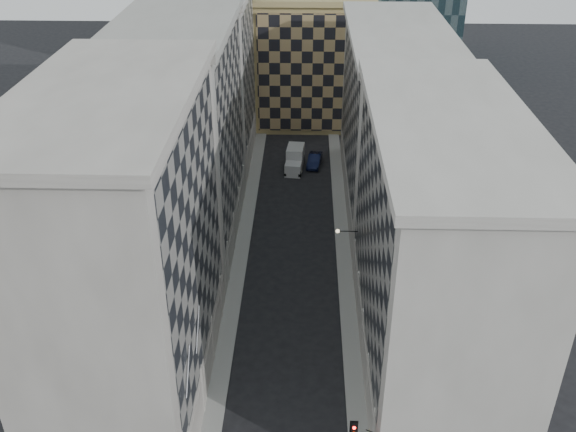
# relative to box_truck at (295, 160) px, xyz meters

# --- Properties ---
(sidewalk_west) EXTENTS (1.50, 100.00, 0.15)m
(sidewalk_west) POSITION_rel_box_truck_xyz_m (-5.10, -19.68, -1.15)
(sidewalk_west) COLOR gray
(sidewalk_west) RESTS_ON ground
(sidewalk_east) EXTENTS (1.50, 100.00, 0.15)m
(sidewalk_east) POSITION_rel_box_truck_xyz_m (5.40, -19.68, -1.15)
(sidewalk_east) COLOR gray
(sidewalk_east) RESTS_ON ground
(bldg_left_a) EXTENTS (10.80, 22.80, 23.70)m
(bldg_left_a) POSITION_rel_box_truck_xyz_m (-10.73, -38.68, 10.60)
(bldg_left_a) COLOR gray
(bldg_left_a) RESTS_ON ground
(bldg_left_b) EXTENTS (10.80, 22.80, 22.70)m
(bldg_left_b) POSITION_rel_box_truck_xyz_m (-10.73, -16.68, 10.10)
(bldg_left_b) COLOR gray
(bldg_left_b) RESTS_ON ground
(bldg_left_c) EXTENTS (10.80, 22.80, 21.70)m
(bldg_left_c) POSITION_rel_box_truck_xyz_m (-10.73, 5.32, 9.60)
(bldg_left_c) COLOR gray
(bldg_left_c) RESTS_ON ground
(bldg_right_a) EXTENTS (10.80, 26.80, 20.70)m
(bldg_right_a) POSITION_rel_box_truck_xyz_m (11.03, -34.68, 9.09)
(bldg_right_a) COLOR #ABA79D
(bldg_right_a) RESTS_ON ground
(bldg_right_b) EXTENTS (10.80, 28.80, 19.70)m
(bldg_right_b) POSITION_rel_box_truck_xyz_m (11.04, -7.68, 8.62)
(bldg_right_b) COLOR #ABA79D
(bldg_right_b) RESTS_ON ground
(tan_block) EXTENTS (16.80, 14.80, 18.80)m
(tan_block) POSITION_rel_box_truck_xyz_m (2.15, 18.21, 8.21)
(tan_block) COLOR tan
(tan_block) RESTS_ON ground
(flagpoles_left) EXTENTS (0.10, 6.33, 2.33)m
(flagpoles_left) POSITION_rel_box_truck_xyz_m (-5.75, -43.68, 6.77)
(flagpoles_left) COLOR gray
(flagpoles_left) RESTS_ON ground
(bracket_lamp) EXTENTS (1.98, 0.36, 0.36)m
(bracket_lamp) POSITION_rel_box_truck_xyz_m (4.53, -25.68, 4.97)
(bracket_lamp) COLOR black
(bracket_lamp) RESTS_ON ground
(box_truck) EXTENTS (2.58, 5.32, 2.82)m
(box_truck) POSITION_rel_box_truck_xyz_m (0.00, 0.00, 0.00)
(box_truck) COLOR #BEBEBE
(box_truck) RESTS_ON ground
(dark_car) EXTENTS (2.18, 4.70, 1.49)m
(dark_car) POSITION_rel_box_truck_xyz_m (2.54, 1.08, -0.48)
(dark_car) COLOR #0E1433
(dark_car) RESTS_ON ground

